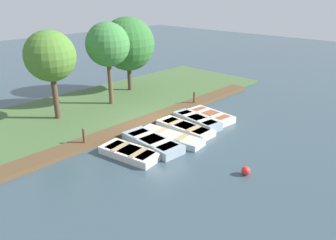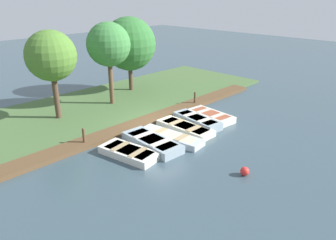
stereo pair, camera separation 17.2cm
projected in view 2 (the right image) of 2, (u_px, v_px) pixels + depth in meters
name	position (u px, v px, depth m)	size (l,w,h in m)	color
ground_plane	(162.00, 127.00, 17.71)	(80.00, 80.00, 0.00)	#384C56
shore_bank	(107.00, 105.00, 20.92)	(8.00, 24.00, 0.14)	#476638
dock_walkway	(148.00, 120.00, 18.41)	(1.10, 18.90, 0.20)	brown
rowboat_0	(129.00, 153.00, 14.57)	(2.88, 1.62, 0.36)	silver
rowboat_1	(152.00, 142.00, 15.49)	(3.26, 1.42, 0.42)	#8C9EA8
rowboat_2	(171.00, 137.00, 16.18)	(3.52, 1.37, 0.33)	#B2BCC1
rowboat_3	(185.00, 128.00, 17.23)	(3.24, 1.12, 0.33)	beige
rowboat_4	(197.00, 121.00, 18.05)	(3.09, 1.35, 0.43)	#8C9EA8
rowboat_5	(211.00, 116.00, 18.80)	(2.86, 1.45, 0.39)	beige
mooring_post_near	(84.00, 137.00, 15.44)	(0.13, 0.13, 0.92)	brown
mooring_post_far	(195.00, 99.00, 20.89)	(0.13, 0.13, 0.92)	brown
buoy	(245.00, 171.00, 13.06)	(0.37, 0.37, 0.37)	red
park_tree_far_left	(51.00, 56.00, 17.40)	(2.72, 2.72, 5.03)	#4C3828
park_tree_left	(109.00, 45.00, 19.70)	(2.67, 2.67, 5.21)	brown
park_tree_center	(129.00, 44.00, 22.73)	(3.69, 3.69, 5.28)	#4C3828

